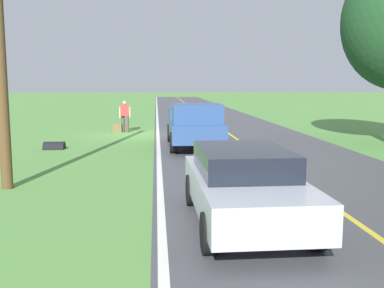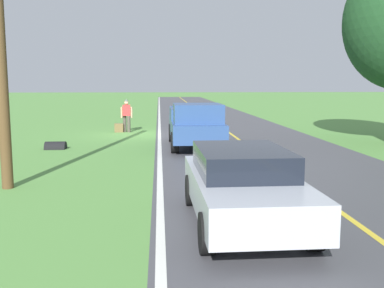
{
  "view_description": "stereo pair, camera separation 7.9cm",
  "coord_description": "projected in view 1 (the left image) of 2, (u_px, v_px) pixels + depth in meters",
  "views": [
    {
      "loc": [
        -0.84,
        22.86,
        2.63
      ],
      "look_at": [
        -1.75,
        11.54,
        1.07
      ],
      "focal_mm": 41.74,
      "sensor_mm": 36.0,
      "label": 1
    },
    {
      "loc": [
        -0.91,
        22.87,
        2.63
      ],
      "look_at": [
        -1.75,
        11.54,
        1.07
      ],
      "focal_mm": 41.74,
      "sensor_mm": 36.0,
      "label": 2
    }
  ],
  "objects": [
    {
      "name": "road_surface",
      "position": [
        229.0,
        134.0,
        23.24
      ],
      "size": [
        7.74,
        120.0,
        0.0
      ],
      "primitive_type": "cube",
      "color": "#47474C",
      "rests_on": "ground"
    },
    {
      "name": "suitcase_carried",
      "position": [
        117.0,
        128.0,
        23.77
      ],
      "size": [
        0.47,
        0.23,
        0.47
      ],
      "primitive_type": "cube",
      "rotation": [
        0.0,
        0.0,
        1.63
      ],
      "color": "brown",
      "rests_on": "ground"
    },
    {
      "name": "lane_edge_line",
      "position": [
        158.0,
        134.0,
        22.94
      ],
      "size": [
        0.16,
        117.6,
        0.0
      ],
      "primitive_type": "cube",
      "color": "silver",
      "rests_on": "ground"
    },
    {
      "name": "sedan_ahead_same_lane",
      "position": [
        244.0,
        184.0,
        8.33
      ],
      "size": [
        1.98,
        4.43,
        1.41
      ],
      "color": "#B2B7C1",
      "rests_on": "ground"
    },
    {
      "name": "drainage_culvert",
      "position": [
        54.0,
        149.0,
        17.81
      ],
      "size": [
        0.8,
        0.6,
        0.6
      ],
      "primitive_type": "cylinder",
      "rotation": [
        0.0,
        1.57,
        0.0
      ],
      "color": "black",
      "rests_on": "ground"
    },
    {
      "name": "pickup_truck_passing",
      "position": [
        194.0,
        124.0,
        18.17
      ],
      "size": [
        2.11,
        5.4,
        1.82
      ],
      "color": "#2D4C84",
      "rests_on": "ground"
    },
    {
      "name": "ground_plane",
      "position": [
        140.0,
        134.0,
        22.87
      ],
      "size": [
        200.0,
        200.0,
        0.0
      ],
      "primitive_type": "plane",
      "color": "#568E42"
    },
    {
      "name": "hitchhiker_walking",
      "position": [
        125.0,
        114.0,
        23.8
      ],
      "size": [
        0.62,
        0.51,
        1.75
      ],
      "color": "#4C473D",
      "rests_on": "ground"
    },
    {
      "name": "lane_centre_line",
      "position": [
        229.0,
        133.0,
        23.23
      ],
      "size": [
        0.14,
        117.6,
        0.0
      ],
      "primitive_type": "cube",
      "color": "gold",
      "rests_on": "ground"
    }
  ]
}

